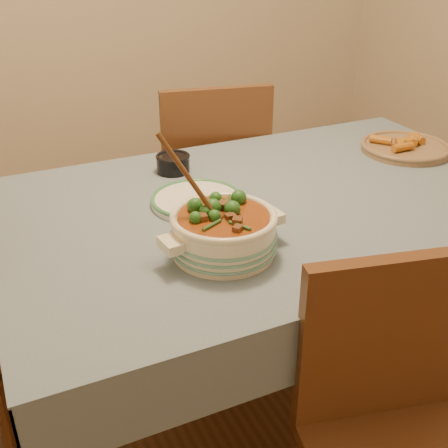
% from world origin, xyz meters
% --- Properties ---
extents(floor, '(4.50, 4.50, 0.00)m').
position_xyz_m(floor, '(0.00, 0.00, 0.00)').
color(floor, '#492C15').
rests_on(floor, ground).
extents(dining_table, '(1.68, 1.08, 0.76)m').
position_xyz_m(dining_table, '(0.00, 0.00, 0.66)').
color(dining_table, brown).
rests_on(dining_table, floor).
extents(stew_casserole, '(0.34, 0.29, 0.32)m').
position_xyz_m(stew_casserole, '(-0.28, -0.22, 0.82)').
color(stew_casserole, '#F0E6C8').
rests_on(stew_casserole, dining_table).
extents(white_plate, '(0.36, 0.36, 0.02)m').
position_xyz_m(white_plate, '(-0.23, 0.08, 0.77)').
color(white_plate, white).
rests_on(white_plate, dining_table).
extents(condiment_bowl, '(0.12, 0.12, 0.06)m').
position_xyz_m(condiment_bowl, '(-0.21, 0.34, 0.79)').
color(condiment_bowl, black).
rests_on(condiment_bowl, dining_table).
extents(fried_plate, '(0.37, 0.37, 0.05)m').
position_xyz_m(fried_plate, '(0.64, 0.16, 0.78)').
color(fried_plate, '#896D4C').
rests_on(fried_plate, dining_table).
extents(chair_far, '(0.52, 0.52, 0.95)m').
position_xyz_m(chair_far, '(0.09, 0.71, 0.54)').
color(chair_far, brown).
rests_on(chair_far, floor).
extents(chair_near, '(0.49, 0.49, 0.89)m').
position_xyz_m(chair_near, '(-0.07, -0.70, 0.50)').
color(chair_near, brown).
rests_on(chair_near, floor).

